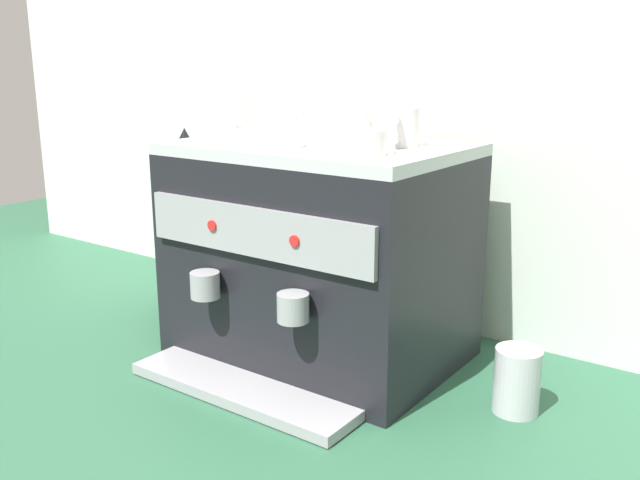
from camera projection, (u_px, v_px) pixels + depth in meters
ground_plane at (320, 352)px, 1.48m from camera, size 4.00×4.00×0.00m
tiled_backsplash_wall at (397, 89)px, 1.58m from camera, size 2.80×0.03×1.07m
espresso_machine at (319, 253)px, 1.42m from camera, size 0.55×0.50×0.44m
ceramic_cup_0 at (223, 126)px, 1.36m from camera, size 0.11×0.07×0.06m
ceramic_cup_1 at (311, 121)px, 1.44m from camera, size 0.08×0.12×0.07m
ceramic_cup_2 at (399, 127)px, 1.30m from camera, size 0.07×0.11×0.07m
ceramic_cup_3 at (353, 126)px, 1.34m from camera, size 0.07×0.11×0.07m
ceramic_cup_4 at (227, 123)px, 1.44m from camera, size 0.08×0.08×0.06m
ceramic_bowl_0 at (272, 138)px, 1.32m from camera, size 0.13×0.13×0.03m
ceramic_bowl_1 at (279, 126)px, 1.54m from camera, size 0.12×0.12×0.03m
ceramic_bowl_2 at (358, 143)px, 1.19m from camera, size 0.10×0.10×0.04m
ceramic_bowl_3 at (367, 131)px, 1.42m from camera, size 0.10×0.10×0.03m
coffee_grinder at (189, 220)px, 1.71m from camera, size 0.15×0.15×0.44m
milk_pitcher at (517, 381)px, 1.21m from camera, size 0.08×0.08×0.12m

